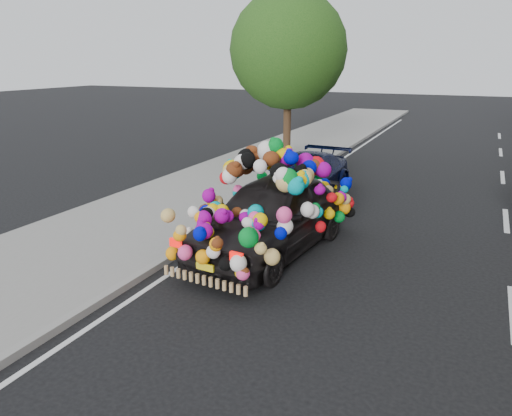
# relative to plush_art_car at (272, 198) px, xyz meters

# --- Properties ---
(ground) EXTENTS (100.00, 100.00, 0.00)m
(ground) POSITION_rel_plush_art_car_xyz_m (0.78, -0.84, -1.10)
(ground) COLOR black
(ground) RESTS_ON ground
(sidewalk) EXTENTS (4.00, 60.00, 0.12)m
(sidewalk) POSITION_rel_plush_art_car_xyz_m (-3.52, -0.84, -1.04)
(sidewalk) COLOR gray
(sidewalk) RESTS_ON ground
(kerb) EXTENTS (0.15, 60.00, 0.13)m
(kerb) POSITION_rel_plush_art_car_xyz_m (-1.57, -0.84, -1.04)
(kerb) COLOR gray
(kerb) RESTS_ON ground
(tree_near_sidewalk) EXTENTS (4.20, 4.20, 6.13)m
(tree_near_sidewalk) POSITION_rel_plush_art_car_xyz_m (-3.02, 8.66, 2.92)
(tree_near_sidewalk) COLOR #332114
(tree_near_sidewalk) RESTS_ON ground
(plush_art_car) EXTENTS (2.61, 4.81, 2.15)m
(plush_art_car) POSITION_rel_plush_art_car_xyz_m (0.00, 0.00, 0.00)
(plush_art_car) COLOR black
(plush_art_car) RESTS_ON ground
(navy_sedan) EXTENTS (1.92, 4.25, 1.21)m
(navy_sedan) POSITION_rel_plush_art_car_xyz_m (-0.72, 3.96, -0.50)
(navy_sedan) COLOR black
(navy_sedan) RESTS_ON ground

